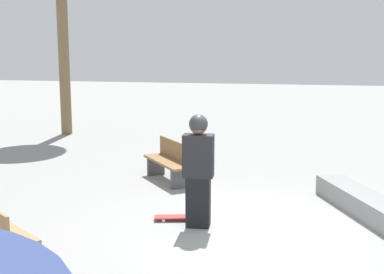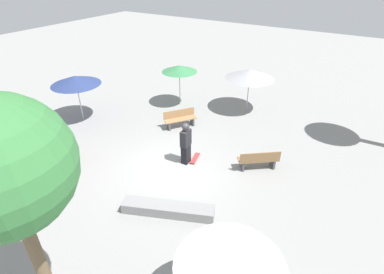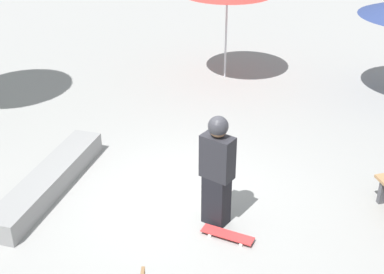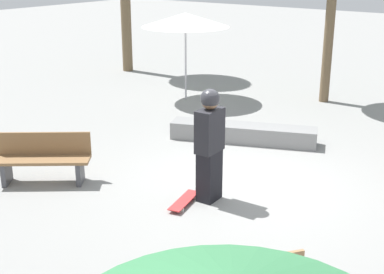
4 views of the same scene
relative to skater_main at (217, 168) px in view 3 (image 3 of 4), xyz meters
name	(u,v)px [view 3 (image 3 of 4)]	position (x,y,z in m)	size (l,w,h in m)	color
ground_plane	(182,202)	(-0.75, 0.08, -0.98)	(60.00, 60.00, 0.00)	gray
skater_main	(217,168)	(0.00, 0.00, 0.00)	(0.49, 0.30, 1.81)	black
skateboard	(227,235)	(0.37, -0.22, -0.92)	(0.82, 0.38, 0.07)	red
concrete_ledge	(49,181)	(-2.73, -1.05, -0.80)	(1.65, 3.00, 0.36)	gray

